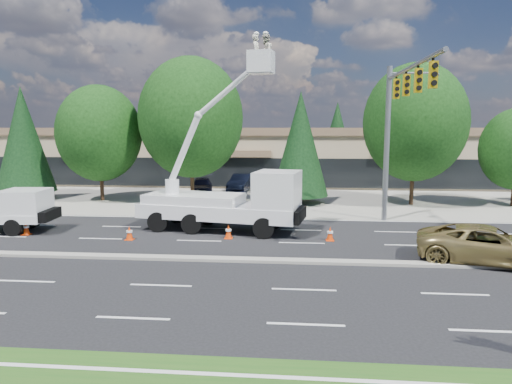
{
  "coord_description": "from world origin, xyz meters",
  "views": [
    {
      "loc": [
        4.66,
        -18.24,
        5.49
      ],
      "look_at": [
        2.77,
        3.59,
        2.4
      ],
      "focal_mm": 32.0,
      "sensor_mm": 36.0,
      "label": 1
    }
  ],
  "objects": [
    {
      "name": "ground",
      "position": [
        0.0,
        0.0,
        0.0
      ],
      "size": [
        140.0,
        140.0,
        0.0
      ],
      "primitive_type": "plane",
      "color": "black",
      "rests_on": "ground"
    },
    {
      "name": "concrete_apron",
      "position": [
        0.0,
        20.0,
        0.01
      ],
      "size": [
        140.0,
        22.0,
        0.01
      ],
      "primitive_type": "cube",
      "color": "gray",
      "rests_on": "ground"
    },
    {
      "name": "road_median",
      "position": [
        0.0,
        0.0,
        0.06
      ],
      "size": [
        120.0,
        0.55,
        0.12
      ],
      "primitive_type": "cube",
      "color": "gray",
      "rests_on": "ground"
    },
    {
      "name": "strip_mall",
      "position": [
        0.0,
        29.97,
        2.83
      ],
      "size": [
        50.4,
        15.4,
        5.5
      ],
      "color": "tan",
      "rests_on": "ground"
    },
    {
      "name": "tree_front_b",
      "position": [
        -16.0,
        15.0,
        4.62
      ],
      "size": [
        4.37,
        4.37,
        8.61
      ],
      "color": "#332114",
      "rests_on": "ground"
    },
    {
      "name": "tree_front_c",
      "position": [
        -10.0,
        15.0,
        5.08
      ],
      "size": [
        6.25,
        6.25,
        8.68
      ],
      "color": "#332114",
      "rests_on": "ground"
    },
    {
      "name": "tree_front_d",
      "position": [
        -3.0,
        15.0,
        6.22
      ],
      "size": [
        7.66,
        7.66,
        10.62
      ],
      "color": "#332114",
      "rests_on": "ground"
    },
    {
      "name": "tree_front_e",
      "position": [
        5.0,
        15.0,
        4.35
      ],
      "size": [
        4.11,
        4.11,
        8.11
      ],
      "color": "#332114",
      "rests_on": "ground"
    },
    {
      "name": "tree_front_f",
      "position": [
        13.0,
        15.0,
        5.86
      ],
      "size": [
        7.22,
        7.22,
        10.01
      ],
      "color": "#332114",
      "rests_on": "ground"
    },
    {
      "name": "tree_back_a",
      "position": [
        -18.0,
        42.0,
        4.89
      ],
      "size": [
        4.62,
        4.62,
        9.11
      ],
      "color": "#332114",
      "rests_on": "ground"
    },
    {
      "name": "tree_back_b",
      "position": [
        -4.0,
        42.0,
        5.36
      ],
      "size": [
        5.07,
        5.07,
        10.0
      ],
      "color": "#332114",
      "rests_on": "ground"
    },
    {
      "name": "tree_back_c",
      "position": [
        10.0,
        42.0,
        4.73
      ],
      "size": [
        4.47,
        4.47,
        8.81
      ],
      "color": "#332114",
      "rests_on": "ground"
    },
    {
      "name": "tree_back_d",
      "position": [
        22.0,
        42.0,
        5.68
      ],
      "size": [
        5.37,
        5.37,
        10.59
      ],
      "color": "#332114",
      "rests_on": "ground"
    },
    {
      "name": "signal_mast",
      "position": [
        10.03,
        7.04,
        6.06
      ],
      "size": [
        2.76,
        10.16,
        9.0
      ],
      "color": "gray",
      "rests_on": "ground"
    },
    {
      "name": "bucket_truck",
      "position": [
        1.35,
        5.47,
        2.16
      ],
      "size": [
        8.92,
        4.08,
        10.23
      ],
      "rotation": [
        0.0,
        0.0,
        -0.18
      ],
      "color": "white",
      "rests_on": "ground"
    },
    {
      "name": "traffic_cone_a",
      "position": [
        -9.19,
        3.71,
        0.34
      ],
      "size": [
        0.4,
        0.4,
        0.7
      ],
      "color": "#DF3807",
      "rests_on": "ground"
    },
    {
      "name": "traffic_cone_b",
      "position": [
        -3.48,
        3.13,
        0.34
      ],
      "size": [
        0.4,
        0.4,
        0.7
      ],
      "color": "#DF3807",
      "rests_on": "ground"
    },
    {
      "name": "traffic_cone_c",
      "position": [
        1.36,
        3.83,
        0.34
      ],
      "size": [
        0.4,
        0.4,
        0.7
      ],
      "color": "#DF3807",
      "rests_on": "ground"
    },
    {
      "name": "traffic_cone_d",
      "position": [
        6.4,
        3.83,
        0.34
      ],
      "size": [
        0.4,
        0.4,
        0.7
      ],
      "color": "#DF3807",
      "rests_on": "ground"
    },
    {
      "name": "minivan",
      "position": [
        12.54,
        0.6,
        0.77
      ],
      "size": [
        6.03,
        4.0,
        1.54
      ],
      "primitive_type": "imported",
      "rotation": [
        0.0,
        0.0,
        1.29
      ],
      "color": "#978349",
      "rests_on": "ground"
    },
    {
      "name": "parked_car_west",
      "position": [
        -3.12,
        19.06,
        0.71
      ],
      "size": [
        2.34,
        4.36,
        1.41
      ],
      "primitive_type": "imported",
      "rotation": [
        0.0,
        0.0,
        0.17
      ],
      "color": "black",
      "rests_on": "ground"
    },
    {
      "name": "parked_car_east",
      "position": [
        0.0,
        21.0,
        0.75
      ],
      "size": [
        2.18,
        4.72,
        1.5
      ],
      "primitive_type": "imported",
      "rotation": [
        0.0,
        0.0,
        -0.13
      ],
      "color": "black",
      "rests_on": "ground"
    }
  ]
}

